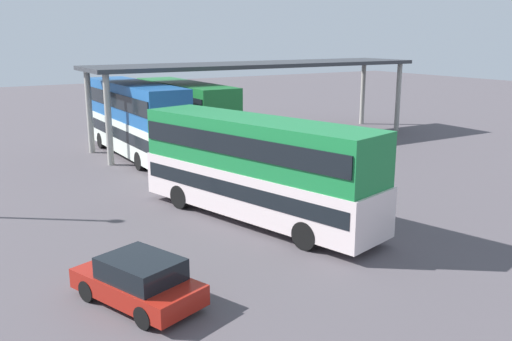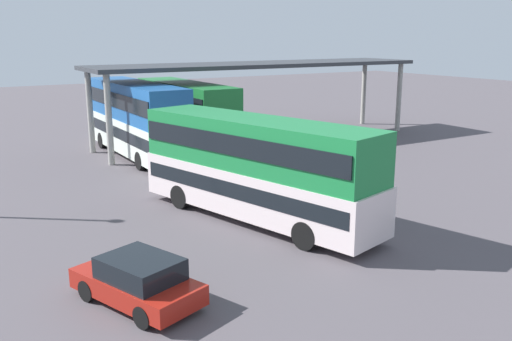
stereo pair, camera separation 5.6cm
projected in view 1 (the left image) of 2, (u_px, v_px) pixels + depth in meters
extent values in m
plane|color=#524B51|center=(318.00, 231.00, 20.38)|extent=(140.00, 140.00, 0.00)
cube|color=silver|center=(256.00, 190.00, 21.39)|extent=(5.08, 11.05, 1.76)
cube|color=#1B7B3C|center=(256.00, 144.00, 20.95)|extent=(4.95, 10.82, 1.90)
cube|color=black|center=(256.00, 184.00, 21.34)|extent=(5.00, 10.64, 0.60)
cube|color=black|center=(256.00, 141.00, 20.93)|extent=(5.00, 10.64, 0.76)
cube|color=black|center=(171.00, 162.00, 24.89)|extent=(2.04, 0.62, 1.05)
cube|color=orange|center=(170.00, 144.00, 24.69)|extent=(1.68, 0.51, 0.36)
cylinder|color=black|center=(180.00, 197.00, 23.02)|extent=(0.52, 1.04, 1.00)
cylinder|color=black|center=(219.00, 187.00, 24.57)|extent=(0.52, 1.04, 1.00)
cylinder|color=black|center=(305.00, 235.00, 18.55)|extent=(0.52, 1.04, 1.00)
cylinder|color=black|center=(343.00, 220.00, 20.10)|extent=(0.52, 1.04, 1.00)
cube|color=#A11E14|center=(137.00, 286.00, 14.81)|extent=(2.86, 4.11, 0.55)
cube|color=black|center=(141.00, 268.00, 14.56)|extent=(2.16, 2.47, 0.58)
cylinder|color=black|center=(88.00, 291.00, 14.98)|extent=(0.39, 0.63, 0.60)
cylinder|color=black|center=(132.00, 272.00, 16.15)|extent=(0.39, 0.63, 0.60)
cylinder|color=black|center=(144.00, 317.00, 13.57)|extent=(0.39, 0.63, 0.60)
cylinder|color=black|center=(189.00, 295.00, 14.73)|extent=(0.39, 0.63, 0.60)
cube|color=silver|center=(136.00, 134.00, 32.85)|extent=(2.47, 11.35, 1.94)
cube|color=#1C5498|center=(134.00, 101.00, 32.37)|extent=(2.40, 11.13, 2.10)
cube|color=black|center=(136.00, 131.00, 32.80)|extent=(2.51, 10.90, 0.66)
cube|color=black|center=(134.00, 99.00, 32.35)|extent=(2.51, 10.90, 0.84)
cube|color=black|center=(107.00, 118.00, 37.42)|extent=(2.08, 0.10, 1.16)
cube|color=orange|center=(106.00, 104.00, 37.20)|extent=(1.71, 0.08, 0.36)
cylinder|color=black|center=(101.00, 140.00, 35.39)|extent=(0.28, 1.00, 1.00)
cylinder|color=black|center=(134.00, 137.00, 36.52)|extent=(0.28, 1.00, 1.00)
cylinder|color=black|center=(140.00, 161.00, 29.58)|extent=(0.28, 1.00, 1.00)
cylinder|color=black|center=(177.00, 156.00, 30.71)|extent=(0.28, 1.00, 1.00)
cube|color=silver|center=(186.00, 129.00, 34.85)|extent=(2.60, 10.54, 1.86)
cube|color=#1C7131|center=(185.00, 99.00, 34.39)|extent=(2.53, 10.33, 2.01)
cube|color=black|center=(186.00, 126.00, 34.80)|extent=(2.64, 10.12, 0.63)
cube|color=black|center=(185.00, 97.00, 34.37)|extent=(2.64, 10.12, 0.81)
cube|color=black|center=(155.00, 115.00, 39.10)|extent=(2.14, 0.12, 1.12)
cube|color=orange|center=(155.00, 103.00, 38.89)|extent=(1.76, 0.09, 0.36)
cylinder|color=black|center=(151.00, 135.00, 37.16)|extent=(0.29, 1.00, 1.00)
cylinder|color=black|center=(182.00, 132.00, 38.32)|extent=(0.29, 1.00, 1.00)
cylinder|color=black|center=(191.00, 152.00, 31.76)|extent=(0.29, 1.00, 1.00)
cylinder|color=black|center=(226.00, 148.00, 32.91)|extent=(0.29, 1.00, 1.00)
cube|color=#33353A|center=(260.00, 64.00, 36.83)|extent=(23.33, 5.37, 0.25)
cylinder|color=#9E9B93|center=(363.00, 93.00, 44.65)|extent=(0.36, 0.36, 5.06)
cylinder|color=#9E9B93|center=(398.00, 97.00, 41.41)|extent=(0.36, 0.36, 5.06)
cylinder|color=#9E9B93|center=(89.00, 112.00, 33.52)|extent=(0.36, 0.36, 5.06)
cylinder|color=#9E9B93|center=(108.00, 120.00, 30.27)|extent=(0.36, 0.36, 5.06)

